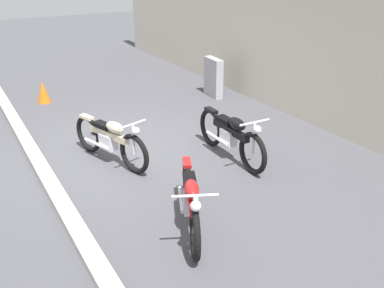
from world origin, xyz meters
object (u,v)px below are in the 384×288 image
object	(u,v)px
motorcycle_cream	(110,139)
motorcycle_black	(231,135)
helmet	(98,128)
stone_marker	(213,77)
traffic_cone	(43,92)
motorcycle_red	(191,200)

from	to	relation	value
motorcycle_cream	motorcycle_black	xyz separation A→B (m)	(0.94, 1.92, 0.02)
helmet	stone_marker	bearing A→B (deg)	106.39
stone_marker	helmet	distance (m)	3.63
traffic_cone	motorcycle_red	world-z (taller)	motorcycle_red
stone_marker	traffic_cone	world-z (taller)	stone_marker
stone_marker	motorcycle_black	xyz separation A→B (m)	(3.34, -1.76, -0.04)
helmet	motorcycle_cream	world-z (taller)	motorcycle_cream
traffic_cone	motorcycle_red	xyz separation A→B (m)	(6.53, 0.47, 0.15)
stone_marker	motorcycle_red	xyz separation A→B (m)	(4.87, -3.48, -0.07)
stone_marker	motorcycle_black	distance (m)	3.78
motorcycle_black	motorcycle_red	world-z (taller)	motorcycle_black
traffic_cone	stone_marker	bearing A→B (deg)	67.15
traffic_cone	motorcycle_black	bearing A→B (deg)	23.60
traffic_cone	motorcycle_red	distance (m)	6.55
traffic_cone	motorcycle_red	size ratio (longest dim) A/B	0.30
helmet	motorcycle_black	bearing A→B (deg)	36.37
motorcycle_black	helmet	bearing A→B (deg)	-142.44
traffic_cone	motorcycle_cream	world-z (taller)	motorcycle_cream
helmet	traffic_cone	bearing A→B (deg)	-169.89
motorcycle_cream	helmet	bearing A→B (deg)	153.83
motorcycle_black	motorcycle_cream	bearing A→B (deg)	-115.02
stone_marker	traffic_cone	size ratio (longest dim) A/B	1.80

